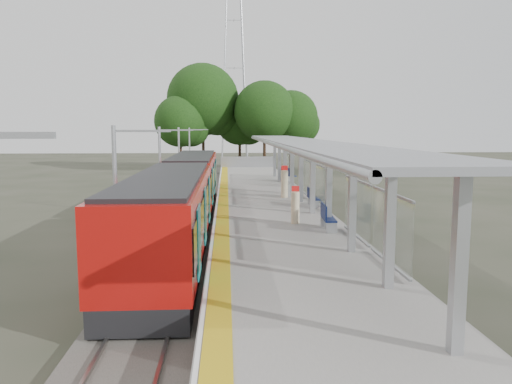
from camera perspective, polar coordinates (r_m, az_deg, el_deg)
ground at (r=12.30m, az=8.35°, el=-18.24°), size 200.00×200.00×0.00m
trackbed at (r=31.36m, az=-7.28°, el=-2.29°), size 3.00×70.00×0.24m
platform at (r=31.32m, az=0.95°, el=-1.54°), size 6.00×50.00×1.00m
tactile_strip at (r=31.15m, az=-3.73°, el=-0.65°), size 0.60×50.00×0.02m
end_fence at (r=55.98m, az=-0.97°, el=3.46°), size 6.00×0.10×1.20m
train at (r=25.57m, az=-8.19°, el=-0.08°), size 2.74×27.60×3.62m
canopy at (r=27.35m, az=4.94°, el=4.95°), size 3.27×38.00×3.66m
pylon at (r=84.99m, az=-2.53°, el=16.51°), size 8.00×4.00×38.00m
tree_cluster at (r=63.62m, az=-2.76°, el=9.29°), size 20.34×11.80×13.48m
catenary_masts at (r=30.20m, az=-10.74°, el=2.62°), size 2.08×48.16×5.40m
bench_near at (r=21.36m, az=8.05°, el=-2.77°), size 0.60×1.67×1.12m
bench_mid at (r=27.82m, az=6.43°, el=-0.53°), size 0.51×1.52×1.03m
bench_far at (r=40.73m, az=3.61°, el=2.03°), size 1.15×1.72×1.13m
info_pillar_near at (r=22.68m, az=4.50°, el=-1.75°), size 0.39×0.39×1.72m
info_pillar_far at (r=31.23m, az=3.28°, el=0.96°), size 0.45×0.45×2.00m
litter_bin at (r=31.77m, az=3.64°, el=0.27°), size 0.56×0.56×0.86m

